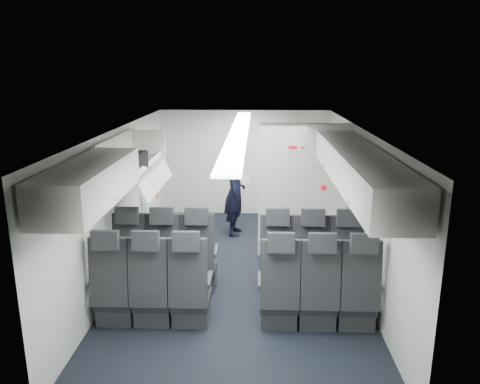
# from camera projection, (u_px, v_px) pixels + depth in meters

# --- Properties ---
(cabin_shell) EXTENTS (3.41, 6.01, 2.16)m
(cabin_shell) POSITION_uv_depth(u_px,v_px,m) (239.00, 201.00, 6.67)
(cabin_shell) COLOR black
(cabin_shell) RESTS_ON ground
(seat_row_front) EXTENTS (3.33, 0.56, 1.24)m
(seat_row_front) POSITION_uv_depth(u_px,v_px,m) (238.00, 263.00, 6.33)
(seat_row_front) COLOR black
(seat_row_front) RESTS_ON cabin_shell
(seat_row_mid) EXTENTS (3.33, 0.56, 1.24)m
(seat_row_mid) POSITION_uv_depth(u_px,v_px,m) (234.00, 294.00, 5.46)
(seat_row_mid) COLOR black
(seat_row_mid) RESTS_ON cabin_shell
(overhead_bin_left_rear) EXTENTS (0.53, 1.80, 0.40)m
(overhead_bin_left_rear) POSITION_uv_depth(u_px,v_px,m) (89.00, 183.00, 4.59)
(overhead_bin_left_rear) COLOR silver
(overhead_bin_left_rear) RESTS_ON cabin_shell
(overhead_bin_left_front_open) EXTENTS (0.64, 1.70, 0.72)m
(overhead_bin_left_front_open) POSITION_uv_depth(u_px,v_px,m) (132.00, 161.00, 6.32)
(overhead_bin_left_front_open) COLOR #9E9E93
(overhead_bin_left_front_open) RESTS_ON cabin_shell
(overhead_bin_right_rear) EXTENTS (0.53, 1.80, 0.40)m
(overhead_bin_right_rear) POSITION_uv_depth(u_px,v_px,m) (376.00, 186.00, 4.50)
(overhead_bin_right_rear) COLOR silver
(overhead_bin_right_rear) RESTS_ON cabin_shell
(overhead_bin_right_front) EXTENTS (0.53, 1.70, 0.40)m
(overhead_bin_right_front) POSITION_uv_depth(u_px,v_px,m) (344.00, 154.00, 6.19)
(overhead_bin_right_front) COLOR silver
(overhead_bin_right_front) RESTS_ON cabin_shell
(bulkhead_partition) EXTENTS (1.40, 0.15, 2.13)m
(bulkhead_partition) POSITION_uv_depth(u_px,v_px,m) (303.00, 191.00, 7.42)
(bulkhead_partition) COLOR silver
(bulkhead_partition) RESTS_ON cabin_shell
(galley_unit) EXTENTS (0.85, 0.52, 1.90)m
(galley_unit) POSITION_uv_depth(u_px,v_px,m) (292.00, 172.00, 9.30)
(galley_unit) COLOR #939399
(galley_unit) RESTS_ON cabin_shell
(boarding_door) EXTENTS (0.12, 1.27, 1.86)m
(boarding_door) POSITION_uv_depth(u_px,v_px,m) (150.00, 185.00, 8.26)
(boarding_door) COLOR silver
(boarding_door) RESTS_ON cabin_shell
(flight_attendant) EXTENTS (0.42, 0.60, 1.56)m
(flight_attendant) POSITION_uv_depth(u_px,v_px,m) (235.00, 193.00, 8.44)
(flight_attendant) COLOR black
(flight_attendant) RESTS_ON ground
(carry_on_bag) EXTENTS (0.47, 0.37, 0.26)m
(carry_on_bag) POSITION_uv_depth(u_px,v_px,m) (128.00, 161.00, 6.08)
(carry_on_bag) COLOR black
(carry_on_bag) RESTS_ON overhead_bin_left_front_open
(papers) EXTENTS (0.18, 0.03, 0.13)m
(papers) POSITION_uv_depth(u_px,v_px,m) (245.00, 180.00, 8.33)
(papers) COLOR white
(papers) RESTS_ON flight_attendant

